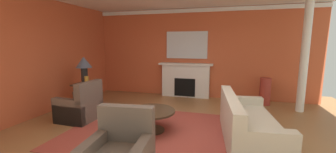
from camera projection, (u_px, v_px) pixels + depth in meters
name	position (u px, v px, depth m)	size (l,w,h in m)	color
ground_plane	(169.00, 135.00, 4.26)	(9.02, 9.02, 0.00)	olive
wall_fireplace	(196.00, 53.00, 7.23)	(7.54, 0.12, 2.95)	#C65633
wall_window	(35.00, 57.00, 5.27)	(0.12, 7.23, 2.95)	#C65633
crown_moulding	(197.00, 10.00, 6.94)	(7.54, 0.08, 0.12)	white
area_rug	(151.00, 130.00, 4.48)	(3.35, 2.78, 0.01)	#993D33
fireplace	(185.00, 81.00, 7.26)	(1.80, 0.35, 1.16)	white
mantel_mirror	(187.00, 45.00, 7.19)	(1.39, 0.04, 0.90)	silver
sofa	(247.00, 126.00, 3.96)	(1.13, 2.19, 0.85)	beige
armchair_near_window	(80.00, 108.00, 5.06)	(0.83, 0.83, 0.95)	brown
coffee_table	(151.00, 115.00, 4.43)	(1.00, 1.00, 0.45)	#3D2D1E
side_table	(86.00, 94.00, 6.03)	(0.56, 0.56, 0.70)	#3D2D1E
table_lamp	(84.00, 65.00, 5.91)	(0.44, 0.44, 0.75)	black
vase_tall_corner	(265.00, 91.00, 6.33)	(0.31, 0.31, 0.81)	#9E3328
vase_on_side_table	(87.00, 80.00, 5.82)	(0.11, 0.11, 0.23)	#B7892D
book_red_cover	(148.00, 110.00, 4.34)	(0.19, 0.19, 0.05)	tan
book_art_folio	(143.00, 107.00, 4.36)	(0.23, 0.16, 0.04)	navy
column_white	(305.00, 56.00, 5.54)	(0.20, 0.20, 2.95)	white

